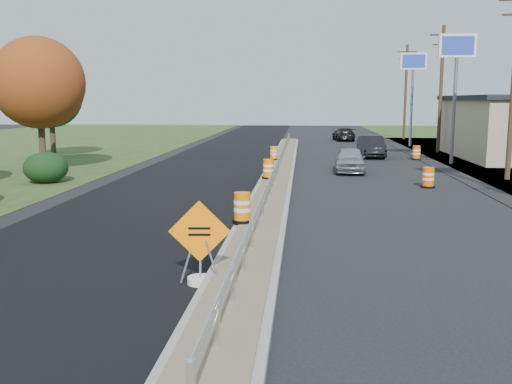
# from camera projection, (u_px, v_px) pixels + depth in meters

# --- Properties ---
(ground) EXTENTS (140.00, 140.00, 0.00)m
(ground) POSITION_uv_depth(u_px,v_px,m) (267.00, 211.00, 20.63)
(ground) COLOR black
(ground) RESTS_ON ground
(milled_overlay) EXTENTS (7.20, 120.00, 0.01)m
(milled_overlay) POSITION_uv_depth(u_px,v_px,m) (197.00, 174.00, 30.82)
(milled_overlay) COLOR black
(milled_overlay) RESTS_ON ground
(median) EXTENTS (1.60, 55.00, 0.23)m
(median) POSITION_uv_depth(u_px,v_px,m) (277.00, 178.00, 28.48)
(median) COLOR gray
(median) RESTS_ON ground
(guardrail) EXTENTS (0.10, 46.15, 0.72)m
(guardrail) POSITION_uv_depth(u_px,v_px,m) (278.00, 163.00, 29.36)
(guardrail) COLOR silver
(guardrail) RESTS_ON median
(pylon_sign_mid) EXTENTS (2.20, 0.30, 7.90)m
(pylon_sign_mid) POSITION_uv_depth(u_px,v_px,m) (457.00, 58.00, 34.48)
(pylon_sign_mid) COLOR slate
(pylon_sign_mid) RESTS_ON ground
(pylon_sign_north) EXTENTS (2.20, 0.30, 7.90)m
(pylon_sign_north) POSITION_uv_depth(u_px,v_px,m) (413.00, 70.00, 48.25)
(pylon_sign_north) COLOR slate
(pylon_sign_north) RESTS_ON ground
(utility_pole_nmid) EXTENTS (1.90, 0.26, 9.40)m
(utility_pole_nmid) POSITION_uv_depth(u_px,v_px,m) (441.00, 87.00, 42.51)
(utility_pole_nmid) COLOR #473523
(utility_pole_nmid) RESTS_ON ground
(utility_pole_north) EXTENTS (1.90, 0.26, 9.40)m
(utility_pole_north) POSITION_uv_depth(u_px,v_px,m) (406.00, 90.00, 57.27)
(utility_pole_north) COLOR #473523
(utility_pole_north) RESTS_ON ground
(hedge_north) EXTENTS (2.09, 2.09, 1.52)m
(hedge_north) POSITION_uv_depth(u_px,v_px,m) (46.00, 167.00, 27.30)
(hedge_north) COLOR black
(hedge_north) RESTS_ON ground
(tree_near_red) EXTENTS (4.95, 4.95, 7.35)m
(tree_near_red) POSITION_uv_depth(u_px,v_px,m) (39.00, 83.00, 30.75)
(tree_near_red) COLOR #473523
(tree_near_red) RESTS_ON ground
(tree_near_back) EXTENTS (4.29, 4.29, 6.37)m
(tree_near_back) POSITION_uv_depth(u_px,v_px,m) (50.00, 96.00, 38.97)
(tree_near_back) COLOR #473523
(tree_near_back) RESTS_ON ground
(caution_sign) EXTENTS (1.34, 0.56, 1.85)m
(caution_sign) POSITION_uv_depth(u_px,v_px,m) (200.00, 263.00, 12.32)
(caution_sign) COLOR white
(caution_sign) RESTS_ON ground
(barrel_median_near) EXTENTS (0.63, 0.63, 0.93)m
(barrel_median_near) POSITION_uv_depth(u_px,v_px,m) (242.00, 208.00, 17.50)
(barrel_median_near) COLOR black
(barrel_median_near) RESTS_ON median
(barrel_median_mid) EXTENTS (0.64, 0.64, 0.93)m
(barrel_median_mid) POSITION_uv_depth(u_px,v_px,m) (268.00, 169.00, 27.27)
(barrel_median_mid) COLOR black
(barrel_median_mid) RESTS_ON median
(barrel_median_far) EXTENTS (0.57, 0.57, 0.84)m
(barrel_median_far) POSITION_uv_depth(u_px,v_px,m) (274.00, 153.00, 35.99)
(barrel_median_far) COLOR black
(barrel_median_far) RESTS_ON median
(barrel_shoulder_near) EXTENTS (0.64, 0.64, 0.94)m
(barrel_shoulder_near) POSITION_uv_depth(u_px,v_px,m) (428.00, 178.00, 25.97)
(barrel_shoulder_near) COLOR black
(barrel_shoulder_near) RESTS_ON ground
(barrel_shoulder_mid) EXTENTS (0.64, 0.64, 0.93)m
(barrel_shoulder_mid) POSITION_uv_depth(u_px,v_px,m) (416.00, 153.00, 38.15)
(barrel_shoulder_mid) COLOR black
(barrel_shoulder_mid) RESTS_ON ground
(car_silver) EXTENTS (1.84, 4.12, 1.37)m
(car_silver) POSITION_uv_depth(u_px,v_px,m) (350.00, 160.00, 31.56)
(car_silver) COLOR #AFAFB4
(car_silver) RESTS_ON ground
(car_dark_mid) EXTENTS (1.65, 4.53, 1.49)m
(car_dark_mid) POSITION_uv_depth(u_px,v_px,m) (371.00, 146.00, 39.90)
(car_dark_mid) COLOR black
(car_dark_mid) RESTS_ON ground
(car_dark_far) EXTENTS (2.18, 4.53, 1.27)m
(car_dark_far) POSITION_uv_depth(u_px,v_px,m) (344.00, 134.00, 56.12)
(car_dark_far) COLOR black
(car_dark_far) RESTS_ON ground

